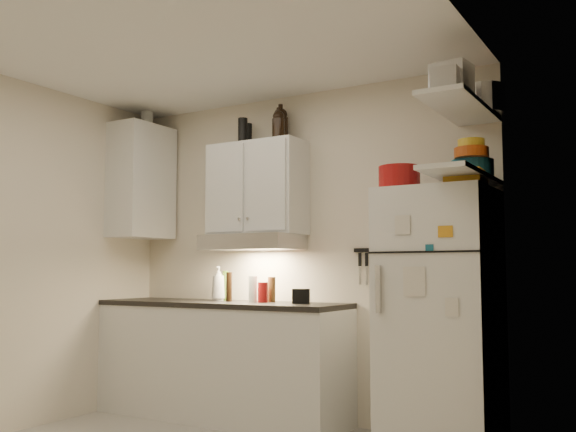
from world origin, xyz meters
The scene contains 35 objects.
ceiling centered at (0.00, 0.00, 2.61)m, with size 3.20×3.00×0.02m, color white.
back_wall centered at (0.00, 1.51, 1.30)m, with size 3.20×0.02×2.60m, color beige.
left_wall centered at (-1.61, 0.00, 1.30)m, with size 0.02×3.00×2.60m, color beige.
right_wall centered at (1.61, 0.00, 1.30)m, with size 0.02×3.00×2.60m, color beige.
base_cabinet centered at (-0.55, 1.20, 0.44)m, with size 2.10×0.60×0.88m, color white.
countertop centered at (-0.55, 1.20, 0.90)m, with size 2.10×0.62×0.04m, color black.
upper_cabinet centered at (-0.30, 1.33, 1.83)m, with size 0.80×0.33×0.75m, color white.
side_cabinet centered at (-1.44, 1.20, 1.95)m, with size 0.33×0.55×1.00m, color white.
range_hood centered at (-0.30, 1.27, 1.39)m, with size 0.76×0.46×0.12m, color silver.
fridge centered at (1.25, 1.16, 0.85)m, with size 0.70×0.68×1.70m, color white.
shelf_hi centered at (1.45, 1.02, 2.20)m, with size 0.30×0.95×0.03m, color white.
shelf_lo centered at (1.45, 1.02, 1.76)m, with size 0.30×0.95×0.03m, color white.
knife_strip centered at (0.70, 1.49, 1.32)m, with size 0.42×0.02×0.03m, color black.
dutch_oven centered at (1.02, 1.05, 1.78)m, with size 0.28×0.28×0.16m, color #A11213.
book_stack centered at (1.47, 1.04, 1.75)m, with size 0.22×0.28×0.09m, color orange.
spice_jar centered at (1.32, 1.07, 1.75)m, with size 0.06×0.06×0.10m, color silver.
stock_pot centered at (1.52, 1.35, 2.31)m, with size 0.27×0.27×0.19m, color silver.
tin_a centered at (1.44, 0.88, 2.33)m, with size 0.22×0.20×0.22m, color #AAAAAD.
tin_b centered at (1.44, 0.75, 2.29)m, with size 0.16×0.16×0.16m, color #AAAAAD.
bowl_teal centered at (1.47, 1.20, 1.83)m, with size 0.27×0.27×0.11m, color #165E7A.
bowl_orange centered at (1.49, 1.11, 1.92)m, with size 0.22×0.22×0.06m, color #C24912.
bowl_yellow centered at (1.49, 1.11, 1.98)m, with size 0.17×0.17×0.05m, color gold.
plates centered at (1.38, 1.01, 1.80)m, with size 0.24×0.24×0.06m, color #165E7A.
growler_a centered at (-0.13, 1.41, 2.35)m, with size 0.12×0.12×0.30m, color black, non-canonical shape.
growler_b centered at (-0.07, 1.30, 2.32)m, with size 0.10×0.10×0.24m, color black, non-canonical shape.
thermos_a centered at (-0.44, 1.41, 2.30)m, with size 0.07×0.07×0.19m, color black.
thermos_b centered at (-0.45, 1.34, 2.31)m, with size 0.08×0.08×0.23m, color black.
side_jar centered at (-1.45, 1.27, 2.52)m, with size 0.11×0.11×0.14m, color silver.
soap_bottle centered at (-0.64, 1.28, 1.08)m, with size 0.12×0.12×0.31m, color white.
pepper_mill centered at (-0.15, 1.33, 1.02)m, with size 0.06×0.06×0.20m, color brown.
oil_bottle centered at (-0.60, 1.33, 1.04)m, with size 0.05×0.05×0.24m, color #486F1B.
vinegar_bottle centered at (-0.49, 1.22, 1.04)m, with size 0.05×0.05×0.23m, color black.
clear_bottle centered at (-0.26, 1.23, 1.02)m, with size 0.07×0.07×0.20m, color silver.
red_jar centered at (-0.17, 1.23, 1.00)m, with size 0.08×0.08×0.16m, color #A11213.
caddy centered at (0.16, 1.24, 0.98)m, with size 0.13×0.09×0.11m, color black.
Camera 1 is at (2.55, -2.97, 1.16)m, focal length 40.00 mm.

